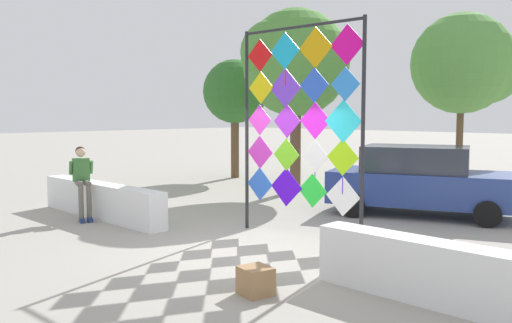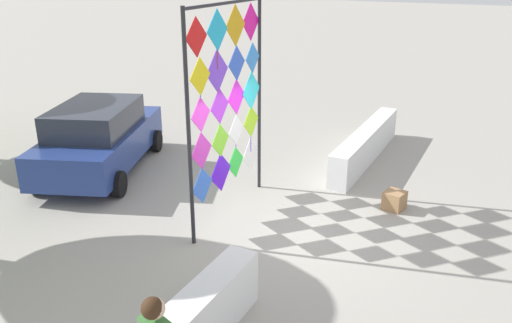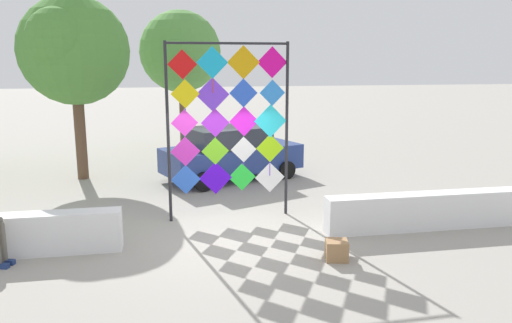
% 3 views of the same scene
% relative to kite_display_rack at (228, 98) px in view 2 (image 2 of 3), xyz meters
% --- Properties ---
extents(ground, '(120.00, 120.00, 0.00)m').
position_rel_kite_display_rack_xyz_m(ground, '(-0.25, -1.35, -2.31)').
color(ground, '#9E998E').
extents(plaza_ledge_right, '(4.50, 0.45, 0.80)m').
position_rel_kite_display_rack_xyz_m(plaza_ledge_right, '(4.09, -1.57, -1.91)').
color(plaza_ledge_right, white).
rests_on(plaza_ledge_right, ground).
extents(kite_display_rack, '(2.80, 0.15, 4.04)m').
position_rel_kite_display_rack_xyz_m(kite_display_rack, '(0.00, 0.00, 0.00)').
color(kite_display_rack, '#232328').
rests_on(kite_display_rack, ground).
extents(parked_car, '(4.56, 3.20, 1.63)m').
position_rel_kite_display_rack_xyz_m(parked_car, '(0.53, 3.81, -1.49)').
color(parked_car, navy).
rests_on(parked_car, ground).
extents(cardboard_box_large, '(0.47, 0.45, 0.37)m').
position_rel_kite_display_rack_xyz_m(cardboard_box_large, '(1.60, -2.88, -2.13)').
color(cardboard_box_large, '#9E754C').
rests_on(cardboard_box_large, ground).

